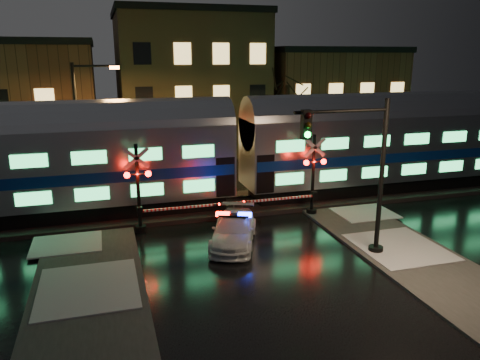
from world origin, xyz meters
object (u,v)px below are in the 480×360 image
object	(u,v)px
police_car	(234,230)
streetlight	(82,122)
traffic_light	(360,176)
crossing_signal_left	(146,197)
crossing_signal_right	(307,183)

from	to	relation	value
police_car	streetlight	xyz separation A→B (m)	(-6.44, 9.26, 3.88)
streetlight	traffic_light	bearing A→B (deg)	-47.85
crossing_signal_left	traffic_light	size ratio (longest dim) A/B	0.92
crossing_signal_right	crossing_signal_left	distance (m)	8.30
crossing_signal_left	traffic_light	xyz separation A→B (m)	(8.09, -5.40, 1.73)
crossing_signal_right	streetlight	size ratio (longest dim) A/B	0.78
crossing_signal_left	traffic_light	bearing A→B (deg)	-33.74
crossing_signal_right	traffic_light	bearing A→B (deg)	-92.23
traffic_light	police_car	bearing A→B (deg)	145.37
police_car	crossing_signal_right	size ratio (longest dim) A/B	0.80
crossing_signal_left	traffic_light	world-z (taller)	traffic_light
crossing_signal_left	traffic_light	distance (m)	9.88
crossing_signal_right	police_car	bearing A→B (deg)	-151.40
police_car	traffic_light	xyz separation A→B (m)	(4.51, -2.83, 2.86)
police_car	crossing_signal_left	world-z (taller)	crossing_signal_left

